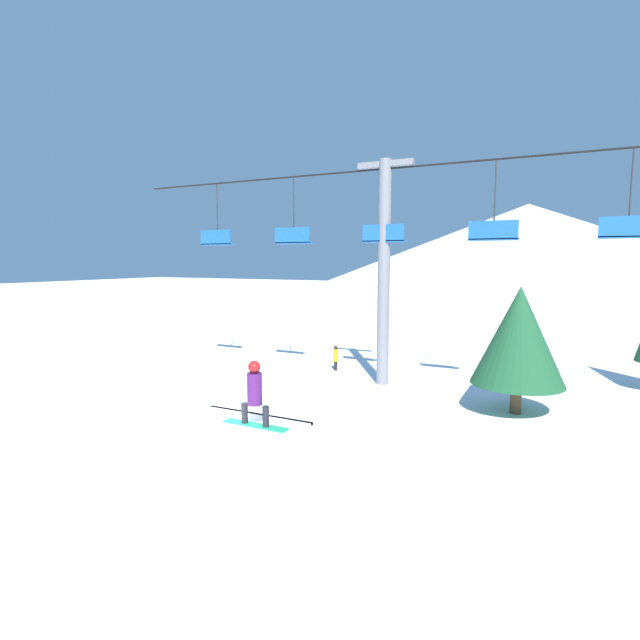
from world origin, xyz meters
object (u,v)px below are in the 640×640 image
Objects in this scene: snowboarder at (255,393)px; pine_tree_near at (519,336)px; distant_skier at (336,357)px; snow_ramp at (198,492)px.

pine_tree_near is (4.17, 9.91, 0.15)m from snowboarder.
snowboarder is 10.76m from pine_tree_near.
snowboarder reaches higher than distant_skier.
snowboarder is (0.40, 1.36, 1.65)m from snow_ramp.
pine_tree_near reaches higher than snowboarder.
snow_ramp is 3.45× the size of distant_skier.
snowboarder is 0.34× the size of pine_tree_near.
snow_ramp is 12.29m from pine_tree_near.
distant_skier is at bearing 108.20° from snowboarder.
distant_skier is (-3.95, 14.60, -0.28)m from snow_ramp.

